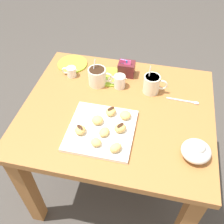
{
  "coord_description": "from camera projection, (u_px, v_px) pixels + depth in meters",
  "views": [
    {
      "loc": [
        0.17,
        -0.88,
        1.63
      ],
      "look_at": [
        -0.02,
        -0.05,
        0.72
      ],
      "focal_mm": 41.49,
      "sensor_mm": 36.0,
      "label": 1
    }
  ],
  "objects": [
    {
      "name": "ground_plane",
      "position": [
        116.0,
        179.0,
        1.8
      ],
      "size": [
        8.0,
        8.0,
        0.0
      ],
      "primitive_type": "plane",
      "color": "#423D38"
    },
    {
      "name": "dining_table",
      "position": [
        117.0,
        126.0,
        1.38
      ],
      "size": [
        0.95,
        0.81,
        0.7
      ],
      "color": "#A36633",
      "rests_on": "ground_plane"
    },
    {
      "name": "pastry_plate_square",
      "position": [
        101.0,
        130.0,
        1.18
      ],
      "size": [
        0.3,
        0.3,
        0.02
      ],
      "primitive_type": "cube",
      "color": "silver",
      "rests_on": "dining_table"
    },
    {
      "name": "coffee_mug_cream_left",
      "position": [
        98.0,
        76.0,
        1.38
      ],
      "size": [
        0.14,
        0.1,
        0.14
      ],
      "color": "silver",
      "rests_on": "dining_table"
    },
    {
      "name": "coffee_mug_cream_right",
      "position": [
        152.0,
        84.0,
        1.34
      ],
      "size": [
        0.13,
        0.08,
        0.15
      ],
      "color": "silver",
      "rests_on": "dining_table"
    },
    {
      "name": "cream_pitcher_white",
      "position": [
        119.0,
        81.0,
        1.37
      ],
      "size": [
        0.1,
        0.06,
        0.07
      ],
      "color": "silver",
      "rests_on": "dining_table"
    },
    {
      "name": "sugar_caddy",
      "position": [
        126.0,
        69.0,
        1.45
      ],
      "size": [
        0.09,
        0.07,
        0.11
      ],
      "color": "#561E23",
      "rests_on": "dining_table"
    },
    {
      "name": "ice_cream_bowl",
      "position": [
        196.0,
        150.0,
        1.07
      ],
      "size": [
        0.12,
        0.12,
        0.09
      ],
      "color": "silver",
      "rests_on": "dining_table"
    },
    {
      "name": "chocolate_sauce_pitcher",
      "position": [
        71.0,
        71.0,
        1.45
      ],
      "size": [
        0.09,
        0.05,
        0.06
      ],
      "color": "silver",
      "rests_on": "dining_table"
    },
    {
      "name": "saucer_lime_left",
      "position": [
        73.0,
        64.0,
        1.54
      ],
      "size": [
        0.17,
        0.17,
        0.01
      ],
      "primitive_type": "cylinder",
      "color": "#9EC633",
      "rests_on": "dining_table"
    },
    {
      "name": "saucer_lime_right",
      "position": [
        111.0,
        77.0,
        1.45
      ],
      "size": [
        0.16,
        0.16,
        0.01
      ],
      "primitive_type": "cylinder",
      "color": "#9EC633",
      "rests_on": "dining_table"
    },
    {
      "name": "loose_spoon_near_saucer",
      "position": [
        186.0,
        101.0,
        1.32
      ],
      "size": [
        0.16,
        0.02,
        0.01
      ],
      "color": "silver",
      "rests_on": "dining_table"
    },
    {
      "name": "beignet_0",
      "position": [
        125.0,
        115.0,
        1.22
      ],
      "size": [
        0.07,
        0.07,
        0.03
      ],
      "primitive_type": "ellipsoid",
      "rotation": [
        0.0,
        0.0,
        1.23
      ],
      "color": "#E5B260",
      "rests_on": "pastry_plate_square"
    },
    {
      "name": "beignet_1",
      "position": [
        116.0,
        148.0,
        1.09
      ],
      "size": [
        0.07,
        0.07,
        0.03
      ],
      "primitive_type": "ellipsoid",
      "rotation": [
        0.0,
        0.0,
        0.8
      ],
      "color": "#E5B260",
      "rests_on": "pastry_plate_square"
    },
    {
      "name": "beignet_2",
      "position": [
        96.0,
        142.0,
        1.11
      ],
      "size": [
        0.06,
        0.05,
        0.03
      ],
      "primitive_type": "ellipsoid",
      "rotation": [
        0.0,
        0.0,
        2.83
      ],
      "color": "#E5B260",
      "rests_on": "pastry_plate_square"
    },
    {
      "name": "beignet_3",
      "position": [
        120.0,
        128.0,
        1.16
      ],
      "size": [
        0.07,
        0.07,
        0.04
      ],
      "primitive_type": "ellipsoid",
      "rotation": [
        0.0,
        0.0,
        3.67
      ],
      "color": "#E5B260",
      "rests_on": "pastry_plate_square"
    },
    {
      "name": "chocolate_drizzle_3",
      "position": [
        120.0,
        125.0,
        1.14
      ],
      "size": [
        0.04,
        0.04,
        0.0
      ],
      "primitive_type": "ellipsoid",
      "rotation": [
        0.0,
        0.0,
        4.09
      ],
      "color": "#381E11",
      "rests_on": "beignet_3"
    },
    {
      "name": "beignet_4",
      "position": [
        80.0,
        130.0,
        1.15
      ],
      "size": [
        0.05,
        0.06,
        0.04
      ],
      "primitive_type": "ellipsoid",
      "rotation": [
        0.0,
        0.0,
        6.15
      ],
      "color": "#E5B260",
      "rests_on": "pastry_plate_square"
    },
    {
      "name": "chocolate_drizzle_4",
      "position": [
        80.0,
        127.0,
        1.13
      ],
      "size": [
        0.04,
        0.03,
        0.0
      ],
      "primitive_type": "ellipsoid",
      "rotation": [
        0.0,
        0.0,
        5.68
      ],
      "color": "#381E11",
      "rests_on": "beignet_4"
    },
    {
      "name": "beignet_5",
      "position": [
        97.0,
        120.0,
        1.19
      ],
      "size": [
        0.05,
        0.05,
        0.03
      ],
      "primitive_type": "ellipsoid",
      "rotation": [
        0.0,
        0.0,
        1.6
      ],
      "color": "#E5B260",
      "rests_on": "pastry_plate_square"
    },
    {
      "name": "beignet_6",
      "position": [
        104.0,
        132.0,
        1.15
      ],
      "size": [
        0.06,
        0.06,
        0.03
      ],
      "primitive_type": "ellipsoid",
      "rotation": [
        0.0,
        0.0,
        1.3
      ],
      "color": "#E5B260",
      "rests_on": "pastry_plate_square"
    },
    {
      "name": "beignet_7",
      "position": [
        111.0,
        111.0,
        1.23
      ],
      "size": [
        0.06,
        0.07,
        0.04
      ],
      "primitive_type": "ellipsoid",
      "rotation": [
        0.0,
        0.0,
        4.34
      ],
      "color": "#E5B260",
      "rests_on": "pastry_plate_square"
    },
    {
      "name": "chocolate_drizzle_7",
      "position": [
        111.0,
        109.0,
        1.21
      ],
      "size": [
        0.04,
        0.04,
        0.0
      ],
      "primitive_type": "ellipsoid",
      "rotation": [
        0.0,
        0.0,
        4.01
      ],
      "color": "#381E11",
      "rests_on": "beignet_7"
    }
  ]
}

